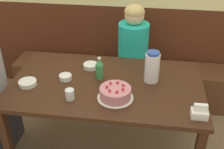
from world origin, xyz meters
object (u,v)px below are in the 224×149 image
bench_seat (118,81)px  water_pitcher (152,67)px  bowl_rice_small (91,66)px  birthday_cake (115,93)px  napkin_holder (200,113)px  soju_bottle (99,69)px  bowl_soup_white (28,83)px  glass_water_tall (70,94)px  person_teal_shirt (132,63)px  bowl_side_dish (65,77)px

bench_seat → water_pitcher: 1.04m
bowl_rice_small → bench_seat: bearing=74.4°
birthday_cake → napkin_holder: birthday_cake is taller
soju_bottle → bowl_soup_white: (-0.54, -0.18, -0.07)m
bowl_soup_white → glass_water_tall: glass_water_tall is taller
soju_bottle → person_teal_shirt: (0.22, 0.64, -0.28)m
bench_seat → birthday_cake: size_ratio=8.78×
birthday_cake → bowl_rice_small: birthday_cake is taller
bench_seat → bowl_soup_white: bearing=-122.5°
birthday_cake → bowl_side_dish: size_ratio=2.59×
bowl_rice_small → birthday_cake: bearing=-56.6°
napkin_holder → glass_water_tall: napkin_holder is taller
bowl_side_dish → person_teal_shirt: person_teal_shirt is taller
bench_seat → bowl_side_dish: bearing=-112.1°
bowl_rice_small → glass_water_tall: bearing=-96.5°
bowl_soup_white → napkin_holder: bearing=-9.3°
water_pitcher → soju_bottle: water_pitcher is taller
birthday_cake → soju_bottle: size_ratio=1.42×
bowl_rice_small → bowl_side_dish: size_ratio=1.23×
water_pitcher → napkin_holder: size_ratio=2.33×
bench_seat → birthday_cake: 1.17m
napkin_holder → person_teal_shirt: size_ratio=0.10×
bench_seat → bowl_soup_white: size_ratio=16.61×
birthday_cake → soju_bottle: bearing=122.2°
bowl_side_dish → glass_water_tall: bearing=-66.8°
birthday_cake → person_teal_shirt: bearing=86.2°
bowl_soup_white → glass_water_tall: (0.38, -0.13, 0.02)m
water_pitcher → soju_bottle: 0.42m
soju_bottle → bowl_soup_white: 0.57m
birthday_cake → glass_water_tall: size_ratio=3.35×
water_pitcher → napkin_holder: bearing=-51.7°
bowl_soup_white → person_teal_shirt: person_teal_shirt is taller
birthday_cake → bowl_rice_small: 0.49m
birthday_cake → bowl_rice_small: bearing=123.4°
water_pitcher → soju_bottle: bearing=-177.5°
person_teal_shirt → bowl_side_dish: bearing=-35.1°
birthday_cake → bowl_soup_white: bearing=173.9°
bowl_side_dish → bowl_rice_small: bearing=52.2°
bench_seat → bowl_side_dish: size_ratio=22.72×
birthday_cake → glass_water_tall: 0.33m
bench_seat → birthday_cake: (0.10, -1.02, 0.55)m
bowl_soup_white → bowl_side_dish: size_ratio=1.37×
water_pitcher → bowl_rice_small: 0.55m
glass_water_tall → soju_bottle: bearing=63.2°
bench_seat → bowl_rice_small: 0.83m
person_teal_shirt → bench_seat: bearing=-127.5°
person_teal_shirt → napkin_holder: bearing=26.6°
soju_bottle → glass_water_tall: soju_bottle is taller
napkin_holder → bowl_soup_white: size_ratio=0.78×
soju_bottle → napkin_holder: size_ratio=1.69×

